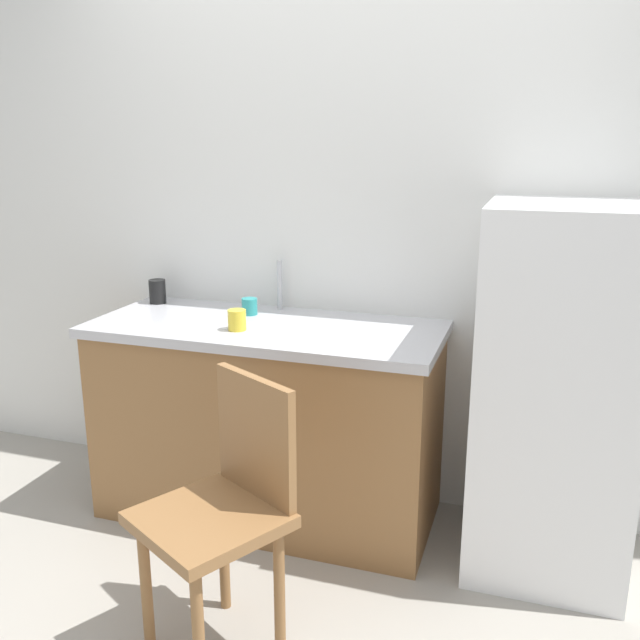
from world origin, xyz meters
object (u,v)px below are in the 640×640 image
at_px(cup_black, 157,291).
at_px(cup_teal, 250,306).
at_px(refrigerator, 556,393).
at_px(cup_yellow, 237,320).
at_px(chair, 225,504).

xyz_separation_m(cup_black, cup_teal, (0.49, -0.06, -0.02)).
xyz_separation_m(refrigerator, cup_yellow, (-1.22, -0.13, 0.21)).
height_order(chair, cup_teal, cup_teal).
relative_size(refrigerator, cup_teal, 19.30).
bearing_deg(cup_teal, cup_yellow, -77.64).
relative_size(chair, cup_yellow, 10.74).
distance_m(cup_yellow, cup_black, 0.62).
bearing_deg(cup_yellow, refrigerator, 5.86).
relative_size(cup_yellow, cup_black, 0.75).
bearing_deg(cup_black, cup_teal, -7.26).
bearing_deg(refrigerator, cup_yellow, -174.14).
distance_m(cup_yellow, cup_teal, 0.25).
distance_m(chair, cup_teal, 1.05).
height_order(refrigerator, cup_black, refrigerator).
bearing_deg(refrigerator, cup_teal, 174.81).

